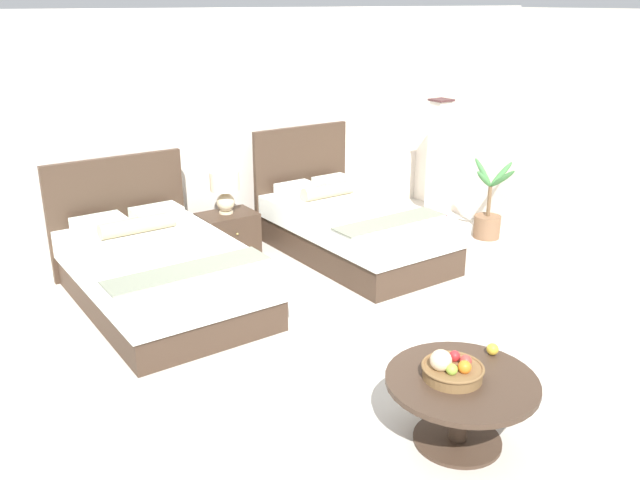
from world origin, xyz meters
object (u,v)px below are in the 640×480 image
table_lamp (225,187)px  loose_apple (493,349)px  bed_near_window (159,272)px  coffee_table (461,395)px  fruit_bowl (451,369)px  nightstand (228,234)px  potted_palm (488,217)px  bed_near_corner (351,228)px  floor_lamp_corner (438,160)px

table_lamp → loose_apple: size_ratio=5.81×
bed_near_window → loose_apple: bed_near_window is taller
coffee_table → fruit_bowl: 0.19m
nightstand → table_lamp: table_lamp is taller
table_lamp → fruit_bowl: (-0.32, -3.68, -0.24)m
bed_near_window → potted_palm: 3.82m
bed_near_corner → fruit_bowl: bed_near_corner is taller
loose_apple → potted_palm: bearing=42.9°
floor_lamp_corner → potted_palm: floor_lamp_corner is taller
coffee_table → loose_apple: size_ratio=11.98×
bed_near_window → fruit_bowl: (0.73, -2.93, 0.21)m
bed_near_corner → nightstand: bearing=146.7°
table_lamp → floor_lamp_corner: 2.80m
potted_palm → bed_near_corner: bearing=165.6°
fruit_bowl → floor_lamp_corner: 4.63m
floor_lamp_corner → loose_apple: bearing=-128.5°
bed_near_corner → nightstand: (-1.11, 0.73, -0.07)m
coffee_table → floor_lamp_corner: bearing=48.7°
bed_near_window → nightstand: size_ratio=3.75×
coffee_table → bed_near_corner: bearing=65.3°
bed_near_window → coffee_table: 3.08m
potted_palm → fruit_bowl: bearing=-140.7°
bed_near_window → coffee_table: (0.78, -2.98, 0.03)m
bed_near_window → loose_apple: size_ratio=28.40×
floor_lamp_corner → bed_near_corner: bearing=-163.6°
bed_near_corner → fruit_bowl: (-1.42, -2.94, 0.21)m
fruit_bowl → potted_palm: 3.98m
bed_near_corner → coffee_table: (-1.37, -2.98, 0.03)m
loose_apple → floor_lamp_corner: 4.31m
bed_near_window → bed_near_corner: bed_near_corner is taller
loose_apple → fruit_bowl: bearing=-172.2°
bed_near_window → floor_lamp_corner: bearing=7.4°
bed_near_corner → floor_lamp_corner: floor_lamp_corner is taller
coffee_table → fruit_bowl: (-0.05, 0.04, 0.18)m
nightstand → potted_palm: potted_palm is taller
nightstand → table_lamp: size_ratio=1.31×
coffee_table → loose_apple: bearing=15.3°
nightstand → floor_lamp_corner: bearing=-4.8°
coffee_table → potted_palm: (3.02, 2.56, -0.09)m
nightstand → loose_apple: 3.61m
floor_lamp_corner → table_lamp: bearing=174.8°
bed_near_window → bed_near_corner: bearing=0.1°
loose_apple → table_lamp: bearing=91.7°
nightstand → fruit_bowl: size_ratio=1.55×
floor_lamp_corner → fruit_bowl: bearing=-132.1°
bed_near_window → fruit_bowl: bearing=-76.0°
bed_near_corner → coffee_table: size_ratio=2.32×
nightstand → table_lamp: bearing=90.0°
bed_near_corner → floor_lamp_corner: (1.68, 0.49, 0.43)m
table_lamp → potted_palm: size_ratio=0.50×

